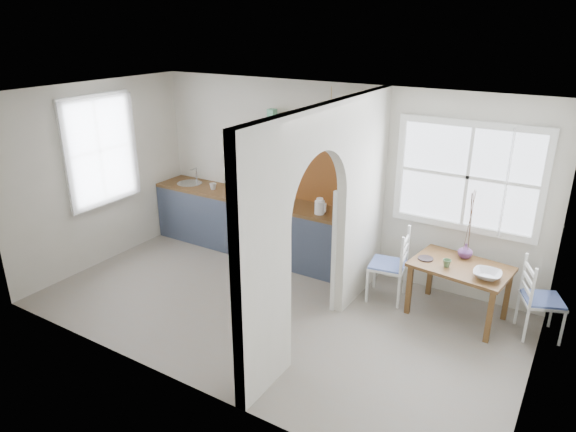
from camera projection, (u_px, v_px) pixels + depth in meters
The scene contains 26 objects.
floor at pixel (272, 310), 6.35m from camera, with size 5.80×3.20×0.01m, color gray.
ceiling at pixel (269, 97), 5.42m from camera, with size 5.80×3.20×0.01m, color beige.
walls at pixel (271, 212), 5.88m from camera, with size 5.81×3.21×2.60m.
partition at pixel (328, 209), 5.53m from camera, with size 0.12×3.20×2.60m.
kitchen_window at pixel (99, 151), 7.16m from camera, with size 0.10×1.16×1.50m, color white, non-canonical shape.
nook_window at pixel (468, 177), 6.14m from camera, with size 1.76×0.10×1.30m, color white, non-canonical shape.
counter at pixel (257, 224), 7.79m from camera, with size 3.50×0.60×0.90m.
sink at pixel (190, 184), 8.25m from camera, with size 0.40×0.40×0.02m, color #BABCC1.
backsplash at pixel (320, 173), 7.22m from camera, with size 1.65×0.03×0.90m, color brown.
shelf at pixel (318, 127), 6.92m from camera, with size 1.75×0.20×0.21m.
pendant_lamp at pixel (330, 144), 6.52m from camera, with size 0.26×0.26×0.16m, color beige.
utensil_rail at pixel (353, 188), 6.25m from camera, with size 0.02×0.02×0.50m, color #BABCC1.
dining_table at pixel (458, 291), 6.11m from camera, with size 1.09×0.72×0.68m, color brown, non-canonical shape.
chair_left at pixel (388, 264), 6.47m from camera, with size 0.44×0.44×0.96m, color white, non-canonical shape.
chair_right at pixel (543, 299), 5.70m from camera, with size 0.42×0.42×0.91m, color white, non-canonical shape.
kettle at pixel (320, 206), 6.92m from camera, with size 0.18×0.15×0.22m, color white, non-canonical shape.
mug_a at pixel (213, 186), 7.93m from camera, with size 0.11×0.11×0.10m, color silver.
mug_b at pixel (230, 187), 7.88m from camera, with size 0.14×0.14×0.11m, color white.
knife_block at pixel (245, 186), 7.78m from camera, with size 0.09×0.13×0.20m, color #311F17.
jar at pixel (258, 188), 7.74m from camera, with size 0.10×0.10×0.16m, color gray.
towel_magenta at pixel (350, 270), 6.76m from camera, with size 0.02×0.03×0.52m, color #B72D67.
towel_orange at pixel (348, 274), 6.71m from camera, with size 0.02×0.03×0.53m, color #C37D04.
bowl at pixel (487, 275), 5.70m from camera, with size 0.30×0.30×0.07m, color silver.
table_cup at pixel (447, 263), 5.94m from camera, with size 0.10×0.10×0.09m, color #53774F.
plate at pixel (426, 258), 6.15m from camera, with size 0.18×0.18×0.02m, color black.
vase at pixel (465, 251), 6.16m from camera, with size 0.17×0.17×0.18m, color #61356E.
Camera 1 is at (3.05, -4.59, 3.36)m, focal length 32.00 mm.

